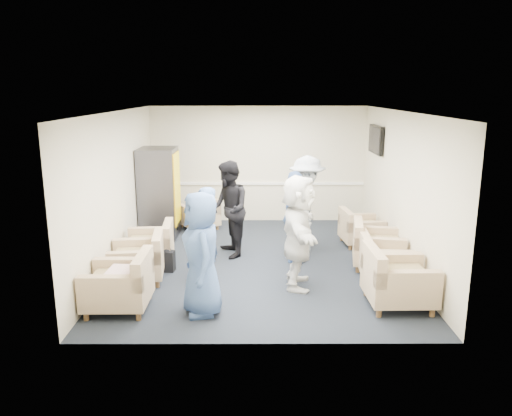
{
  "coord_description": "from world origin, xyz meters",
  "views": [
    {
      "loc": [
        -0.09,
        -8.61,
        3.06
      ],
      "look_at": [
        -0.06,
        0.2,
        0.97
      ],
      "focal_mm": 35.0,
      "sensor_mm": 36.0,
      "label": 1
    }
  ],
  "objects_px": {
    "armchair_corner": "(200,216)",
    "person_back_left": "(229,209)",
    "person_front_left": "(202,254)",
    "armchair_right_midfar": "(375,248)",
    "armchair_left_far": "(152,247)",
    "armchair_right_near": "(395,282)",
    "armchair_left_near": "(122,286)",
    "person_back_right": "(307,204)",
    "armchair_left_mid": "(141,261)",
    "vending_machine": "(160,193)",
    "person_mid_left": "(205,235)",
    "person_front_right": "(298,232)",
    "armchair_right_far": "(359,230)",
    "person_mid_right": "(294,217)",
    "armchair_right_midnear": "(381,259)"
  },
  "relations": [
    {
      "from": "armchair_right_midnear",
      "to": "armchair_right_far",
      "type": "distance_m",
      "value": 1.83
    },
    {
      "from": "armchair_right_far",
      "to": "person_front_left",
      "type": "xyz_separation_m",
      "value": [
        -2.83,
        -3.16,
        0.56
      ]
    },
    {
      "from": "armchair_corner",
      "to": "vending_machine",
      "type": "height_order",
      "value": "vending_machine"
    },
    {
      "from": "armchair_right_far",
      "to": "person_back_left",
      "type": "relative_size",
      "value": 0.47
    },
    {
      "from": "armchair_corner",
      "to": "person_back_left",
      "type": "xyz_separation_m",
      "value": [
        0.75,
        -1.87,
        0.6
      ]
    },
    {
      "from": "armchair_left_near",
      "to": "armchair_right_near",
      "type": "relative_size",
      "value": 0.95
    },
    {
      "from": "person_back_left",
      "to": "person_back_right",
      "type": "relative_size",
      "value": 0.98
    },
    {
      "from": "armchair_right_midfar",
      "to": "vending_machine",
      "type": "relative_size",
      "value": 0.53
    },
    {
      "from": "armchair_corner",
      "to": "person_mid_left",
      "type": "height_order",
      "value": "person_mid_left"
    },
    {
      "from": "armchair_right_midfar",
      "to": "person_mid_right",
      "type": "height_order",
      "value": "person_mid_right"
    },
    {
      "from": "armchair_right_midnear",
      "to": "armchair_right_midfar",
      "type": "xyz_separation_m",
      "value": [
        0.02,
        0.55,
        0.03
      ]
    },
    {
      "from": "armchair_left_far",
      "to": "person_mid_left",
      "type": "distance_m",
      "value": 1.34
    },
    {
      "from": "armchair_right_midfar",
      "to": "person_mid_right",
      "type": "distance_m",
      "value": 1.53
    },
    {
      "from": "armchair_right_midnear",
      "to": "person_mid_right",
      "type": "xyz_separation_m",
      "value": [
        -1.39,
        0.86,
        0.51
      ]
    },
    {
      "from": "armchair_right_midfar",
      "to": "person_back_left",
      "type": "relative_size",
      "value": 0.56
    },
    {
      "from": "armchair_right_midfar",
      "to": "person_mid_left",
      "type": "distance_m",
      "value": 3.02
    },
    {
      "from": "vending_machine",
      "to": "person_back_right",
      "type": "height_order",
      "value": "vending_machine"
    },
    {
      "from": "person_back_right",
      "to": "vending_machine",
      "type": "bearing_deg",
      "value": 78.87
    },
    {
      "from": "armchair_right_near",
      "to": "person_mid_right",
      "type": "height_order",
      "value": "person_mid_right"
    },
    {
      "from": "armchair_right_midfar",
      "to": "person_mid_right",
      "type": "xyz_separation_m",
      "value": [
        -1.41,
        0.31,
        0.49
      ]
    },
    {
      "from": "armchair_corner",
      "to": "vending_machine",
      "type": "distance_m",
      "value": 1.15
    },
    {
      "from": "armchair_right_midnear",
      "to": "person_mid_right",
      "type": "bearing_deg",
      "value": 62.4
    },
    {
      "from": "person_front_left",
      "to": "person_back_left",
      "type": "height_order",
      "value": "person_back_left"
    },
    {
      "from": "armchair_left_mid",
      "to": "armchair_right_near",
      "type": "distance_m",
      "value": 4.01
    },
    {
      "from": "armchair_left_near",
      "to": "person_back_right",
      "type": "height_order",
      "value": "person_back_right"
    },
    {
      "from": "armchair_right_midfar",
      "to": "person_mid_right",
      "type": "bearing_deg",
      "value": 87.58
    },
    {
      "from": "person_mid_left",
      "to": "person_mid_right",
      "type": "relative_size",
      "value": 0.94
    },
    {
      "from": "armchair_left_mid",
      "to": "armchair_right_near",
      "type": "xyz_separation_m",
      "value": [
        3.88,
        -1.0,
        0.03
      ]
    },
    {
      "from": "person_back_left",
      "to": "person_front_right",
      "type": "height_order",
      "value": "person_back_left"
    },
    {
      "from": "armchair_left_mid",
      "to": "person_mid_left",
      "type": "xyz_separation_m",
      "value": [
        1.06,
        0.01,
        0.45
      ]
    },
    {
      "from": "person_mid_left",
      "to": "person_back_left",
      "type": "xyz_separation_m",
      "value": [
        0.32,
        1.23,
        0.12
      ]
    },
    {
      "from": "person_back_right",
      "to": "person_front_left",
      "type": "bearing_deg",
      "value": 154.97
    },
    {
      "from": "armchair_left_far",
      "to": "vending_machine",
      "type": "height_order",
      "value": "vending_machine"
    },
    {
      "from": "armchair_left_mid",
      "to": "person_mid_right",
      "type": "distance_m",
      "value": 2.79
    },
    {
      "from": "person_back_left",
      "to": "person_back_right",
      "type": "height_order",
      "value": "person_back_right"
    },
    {
      "from": "person_mid_left",
      "to": "armchair_right_midfar",
      "type": "bearing_deg",
      "value": 104.46
    },
    {
      "from": "armchair_corner",
      "to": "person_back_left",
      "type": "relative_size",
      "value": 0.57
    },
    {
      "from": "armchair_corner",
      "to": "person_mid_left",
      "type": "bearing_deg",
      "value": 67.7
    },
    {
      "from": "armchair_right_near",
      "to": "vending_machine",
      "type": "bearing_deg",
      "value": 47.5
    },
    {
      "from": "person_mid_left",
      "to": "person_back_right",
      "type": "height_order",
      "value": "person_back_right"
    },
    {
      "from": "person_back_left",
      "to": "armchair_right_far",
      "type": "bearing_deg",
      "value": 90.2
    },
    {
      "from": "armchair_left_near",
      "to": "person_mid_left",
      "type": "distance_m",
      "value": 1.61
    },
    {
      "from": "armchair_left_far",
      "to": "armchair_right_midnear",
      "type": "distance_m",
      "value": 3.98
    },
    {
      "from": "armchair_left_far",
      "to": "person_mid_left",
      "type": "xyz_separation_m",
      "value": [
        1.02,
        -0.75,
        0.45
      ]
    },
    {
      "from": "armchair_left_far",
      "to": "armchair_right_near",
      "type": "distance_m",
      "value": 4.22
    },
    {
      "from": "armchair_right_midfar",
      "to": "person_front_right",
      "type": "bearing_deg",
      "value": 132.14
    },
    {
      "from": "armchair_left_near",
      "to": "armchair_left_mid",
      "type": "relative_size",
      "value": 0.95
    },
    {
      "from": "armchair_left_far",
      "to": "person_mid_right",
      "type": "distance_m",
      "value": 2.59
    },
    {
      "from": "armchair_right_near",
      "to": "armchair_corner",
      "type": "relative_size",
      "value": 0.91
    },
    {
      "from": "armchair_left_near",
      "to": "armchair_right_far",
      "type": "relative_size",
      "value": 1.05
    }
  ]
}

